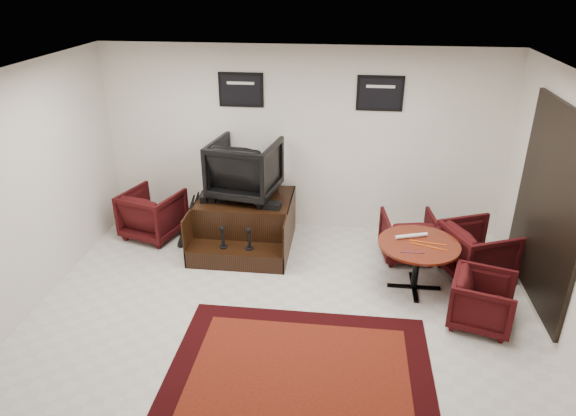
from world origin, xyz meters
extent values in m
plane|color=beige|center=(0.00, 0.00, 0.00)|extent=(6.00, 6.00, 0.00)
cube|color=beige|center=(0.00, 2.50, 1.40)|extent=(6.00, 0.02, 2.80)
cube|color=beige|center=(0.00, -2.50, 1.40)|extent=(6.00, 0.02, 2.80)
cube|color=beige|center=(-3.00, 0.00, 1.40)|extent=(0.02, 5.00, 2.80)
cube|color=white|center=(0.00, 0.00, 2.80)|extent=(6.00, 5.00, 0.02)
cube|color=black|center=(2.97, 0.70, 1.30)|extent=(0.05, 1.90, 2.30)
cube|color=black|center=(2.96, 0.70, 1.30)|extent=(0.02, 1.72, 2.12)
cube|color=black|center=(2.97, 0.70, 1.30)|extent=(0.03, 0.05, 2.12)
cube|color=black|center=(-0.90, 2.48, 2.15)|extent=(0.66, 0.03, 0.50)
cube|color=black|center=(-0.90, 2.46, 2.15)|extent=(0.58, 0.01, 0.42)
cube|color=silver|center=(-0.90, 2.46, 2.25)|extent=(0.40, 0.00, 0.04)
cube|color=black|center=(1.10, 2.48, 2.15)|extent=(0.66, 0.03, 0.50)
cube|color=black|center=(1.10, 2.46, 2.15)|extent=(0.58, 0.01, 0.42)
cube|color=silver|center=(1.10, 2.46, 2.25)|extent=(0.40, 0.00, 0.04)
cube|color=black|center=(0.31, -0.83, 0.00)|extent=(2.70, 2.02, 0.01)
cube|color=#53110B|center=(0.31, -0.83, 0.01)|extent=(2.21, 1.54, 0.01)
cube|color=black|center=(-0.77, 1.88, 0.36)|extent=(1.37, 1.02, 0.71)
cube|color=black|center=(-0.77, 1.17, 0.13)|extent=(1.37, 0.41, 0.25)
cube|color=black|center=(-1.45, 1.68, 0.36)|extent=(0.02, 1.42, 0.71)
cube|color=black|center=(-0.09, 1.68, 0.36)|extent=(0.02, 1.42, 0.71)
cylinder|color=black|center=(-0.95, 1.17, 0.26)|extent=(0.11, 0.11, 0.02)
cylinder|color=black|center=(-0.95, 1.17, 0.39)|extent=(0.04, 0.04, 0.24)
sphere|color=black|center=(-0.95, 1.17, 0.55)|extent=(0.07, 0.07, 0.07)
cylinder|color=black|center=(-0.59, 1.17, 0.26)|extent=(0.11, 0.11, 0.02)
cylinder|color=black|center=(-0.59, 1.17, 0.39)|extent=(0.04, 0.04, 0.24)
sphere|color=black|center=(-0.59, 1.17, 0.55)|extent=(0.07, 0.07, 0.07)
imported|color=black|center=(-0.77, 1.93, 1.18)|extent=(1.04, 1.00, 0.94)
cube|color=black|center=(-1.34, 1.71, 0.76)|extent=(0.14, 0.28, 0.10)
cube|color=black|center=(-1.22, 1.72, 0.76)|extent=(0.14, 0.28, 0.10)
cube|color=black|center=(-0.33, 1.55, 0.75)|extent=(0.25, 0.19, 0.08)
imported|color=black|center=(-2.21, 1.87, 0.40)|extent=(0.97, 0.93, 0.81)
cylinder|color=#400F09|center=(1.62, 0.86, 0.64)|extent=(1.01, 1.01, 0.03)
cylinder|color=black|center=(1.62, 0.86, 0.33)|extent=(0.08, 0.08, 0.59)
cube|color=black|center=(1.62, 0.86, 0.01)|extent=(0.68, 0.06, 0.03)
cube|color=black|center=(1.62, 0.86, 0.01)|extent=(0.06, 0.68, 0.03)
imported|color=black|center=(1.59, 1.67, 0.36)|extent=(0.78, 0.74, 0.72)
imported|color=black|center=(2.45, 1.26, 0.40)|extent=(0.98, 1.01, 0.81)
imported|color=black|center=(2.30, 0.20, 0.35)|extent=(0.79, 0.82, 0.69)
cylinder|color=silver|center=(1.54, 1.00, 0.68)|extent=(0.41, 0.18, 0.05)
cylinder|color=#E95B0C|center=(1.73, 0.77, 0.67)|extent=(0.43, 0.15, 0.01)
cylinder|color=#E95B0C|center=(1.73, 0.87, 0.67)|extent=(0.44, 0.09, 0.01)
cylinder|color=#4C1933|center=(1.43, 0.60, 0.66)|extent=(0.10, 0.02, 0.01)
cylinder|color=#4C1933|center=(1.49, 0.60, 0.66)|extent=(0.10, 0.02, 0.01)
cylinder|color=#4C1933|center=(1.55, 0.60, 0.66)|extent=(0.10, 0.02, 0.01)
cylinder|color=#4C1933|center=(1.61, 0.60, 0.66)|extent=(0.10, 0.02, 0.01)
camera|label=1|loc=(0.67, -4.87, 3.74)|focal=32.00mm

